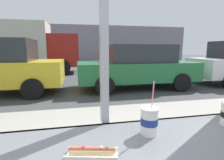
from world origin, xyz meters
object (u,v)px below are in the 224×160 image
hotdog_tray_far (92,153)px  box_truck (17,46)px  parked_car_green (137,66)px  soda_cup_right (149,121)px

hotdog_tray_far → box_truck: size_ratio=0.04×
parked_car_green → box_truck: bearing=138.7°
soda_cup_right → hotdog_tray_far: 0.38m
box_truck → soda_cup_right: bearing=-69.8°
parked_car_green → box_truck: size_ratio=0.65×
hotdog_tray_far → parked_car_green: size_ratio=0.06×
soda_cup_right → parked_car_green: 5.75m
hotdog_tray_far → box_truck: 11.20m
soda_cup_right → box_truck: 11.17m
soda_cup_right → box_truck: size_ratio=0.05×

